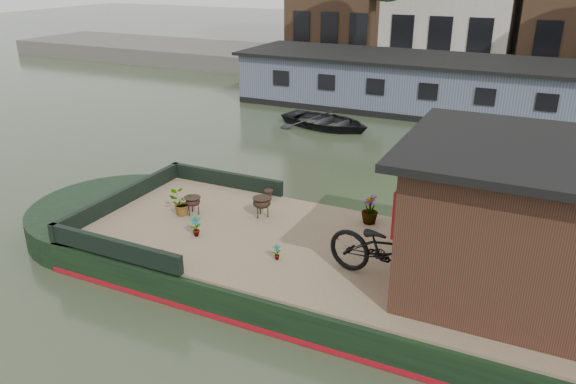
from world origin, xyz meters
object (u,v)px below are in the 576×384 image
at_px(dinghy, 326,118).
at_px(bicycle, 390,251).
at_px(cabin, 531,222).
at_px(brazier_front, 193,206).
at_px(potted_plant_a, 196,226).
at_px(brazier_rear, 262,207).

bearing_deg(dinghy, bicycle, -140.56).
relative_size(cabin, brazier_front, 10.26).
distance_m(bicycle, brazier_front, 4.55).
bearing_deg(dinghy, potted_plant_a, -159.25).
height_order(cabin, brazier_rear, cabin).
distance_m(cabin, bicycle, 2.18).
bearing_deg(brazier_front, dinghy, 95.28).
xyz_separation_m(potted_plant_a, brazier_rear, (0.73, 1.34, 0.00)).
distance_m(potted_plant_a, brazier_rear, 1.53).
height_order(brazier_front, brazier_rear, brazier_rear).
bearing_deg(cabin, brazier_rear, 171.61).
bearing_deg(bicycle, potted_plant_a, 99.26).
distance_m(bicycle, brazier_rear, 3.40).
height_order(cabin, brazier_front, cabin).
distance_m(potted_plant_a, brazier_front, 1.04).
relative_size(cabin, potted_plant_a, 9.31).
distance_m(cabin, dinghy, 12.38).
xyz_separation_m(brazier_rear, dinghy, (-2.25, 9.12, -0.51)).
bearing_deg(brazier_rear, brazier_front, -159.25).
distance_m(brazier_front, brazier_rear, 1.45).
height_order(brazier_rear, dinghy, brazier_rear).
bearing_deg(brazier_rear, dinghy, 103.85).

